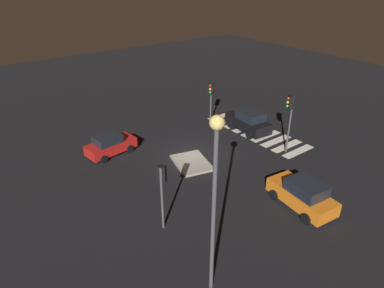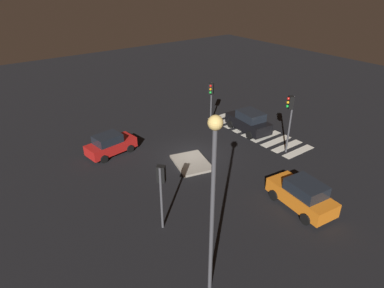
{
  "view_description": "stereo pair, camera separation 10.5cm",
  "coord_description": "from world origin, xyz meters",
  "px_view_note": "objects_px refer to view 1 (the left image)",
  "views": [
    {
      "loc": [
        -18.27,
        13.68,
        12.86
      ],
      "look_at": [
        0.0,
        0.0,
        1.0
      ],
      "focal_mm": 31.29,
      "sensor_mm": 36.0,
      "label": 1
    },
    {
      "loc": [
        -18.34,
        13.6,
        12.86
      ],
      "look_at": [
        0.0,
        0.0,
        1.0
      ],
      "focal_mm": 31.29,
      "sensor_mm": 36.0,
      "label": 2
    }
  ],
  "objects_px": {
    "car_black": "(248,121)",
    "traffic_light_west": "(162,182)",
    "street_lamp": "(215,183)",
    "traffic_island": "(192,163)",
    "car_red": "(110,145)",
    "traffic_light_south": "(290,110)",
    "traffic_light_east": "(211,94)",
    "car_orange": "(302,194)"
  },
  "relations": [
    {
      "from": "car_black",
      "to": "traffic_light_west",
      "type": "distance_m",
      "value": 14.38
    },
    {
      "from": "traffic_island",
      "to": "car_black",
      "type": "bearing_deg",
      "value": -77.86
    },
    {
      "from": "traffic_light_west",
      "to": "street_lamp",
      "type": "height_order",
      "value": "street_lamp"
    },
    {
      "from": "traffic_island",
      "to": "traffic_light_west",
      "type": "relative_size",
      "value": 0.94
    },
    {
      "from": "traffic_light_east",
      "to": "traffic_light_west",
      "type": "relative_size",
      "value": 1.03
    },
    {
      "from": "traffic_island",
      "to": "street_lamp",
      "type": "bearing_deg",
      "value": 147.81
    },
    {
      "from": "street_lamp",
      "to": "car_orange",
      "type": "bearing_deg",
      "value": -81.45
    },
    {
      "from": "car_orange",
      "to": "traffic_light_south",
      "type": "height_order",
      "value": "traffic_light_south"
    },
    {
      "from": "car_black",
      "to": "car_orange",
      "type": "xyz_separation_m",
      "value": [
        -9.7,
        5.25,
        -0.03
      ]
    },
    {
      "from": "traffic_island",
      "to": "traffic_light_west",
      "type": "height_order",
      "value": "traffic_light_west"
    },
    {
      "from": "car_red",
      "to": "traffic_light_south",
      "type": "distance_m",
      "value": 13.99
    },
    {
      "from": "car_black",
      "to": "traffic_light_east",
      "type": "bearing_deg",
      "value": 37.33
    },
    {
      "from": "car_black",
      "to": "traffic_light_east",
      "type": "height_order",
      "value": "traffic_light_east"
    },
    {
      "from": "traffic_light_south",
      "to": "street_lamp",
      "type": "bearing_deg",
      "value": 58.69
    },
    {
      "from": "car_orange",
      "to": "traffic_light_south",
      "type": "xyz_separation_m",
      "value": [
        5.18,
        -4.76,
        2.62
      ]
    },
    {
      "from": "car_black",
      "to": "traffic_light_west",
      "type": "relative_size",
      "value": 1.17
    },
    {
      "from": "car_black",
      "to": "traffic_light_west",
      "type": "bearing_deg",
      "value": 121.23
    },
    {
      "from": "traffic_island",
      "to": "car_orange",
      "type": "distance_m",
      "value": 8.43
    },
    {
      "from": "traffic_island",
      "to": "car_red",
      "type": "xyz_separation_m",
      "value": [
        5.04,
        4.16,
        0.74
      ]
    },
    {
      "from": "car_red",
      "to": "traffic_light_south",
      "type": "xyz_separation_m",
      "value": [
        -7.94,
        -11.2,
        2.71
      ]
    },
    {
      "from": "traffic_light_south",
      "to": "street_lamp",
      "type": "xyz_separation_m",
      "value": [
        -6.4,
        12.89,
        2.17
      ]
    },
    {
      "from": "street_lamp",
      "to": "traffic_light_west",
      "type": "bearing_deg",
      "value": -6.32
    },
    {
      "from": "car_black",
      "to": "traffic_light_east",
      "type": "relative_size",
      "value": 1.14
    },
    {
      "from": "car_black",
      "to": "traffic_light_east",
      "type": "xyz_separation_m",
      "value": [
        3.07,
        1.89,
        2.11
      ]
    },
    {
      "from": "car_orange",
      "to": "street_lamp",
      "type": "xyz_separation_m",
      "value": [
        -1.22,
        8.13,
        4.78
      ]
    },
    {
      "from": "traffic_island",
      "to": "car_orange",
      "type": "bearing_deg",
      "value": -164.25
    },
    {
      "from": "car_red",
      "to": "street_lamp",
      "type": "height_order",
      "value": "street_lamp"
    },
    {
      "from": "traffic_island",
      "to": "traffic_light_east",
      "type": "distance_m",
      "value": 7.91
    },
    {
      "from": "traffic_island",
      "to": "car_orange",
      "type": "height_order",
      "value": "car_orange"
    },
    {
      "from": "car_red",
      "to": "car_black",
      "type": "bearing_deg",
      "value": -24.3
    },
    {
      "from": "traffic_light_east",
      "to": "traffic_light_south",
      "type": "relative_size",
      "value": 0.86
    },
    {
      "from": "traffic_light_east",
      "to": "traffic_light_west",
      "type": "xyz_separation_m",
      "value": [
        -9.2,
        10.96,
        -0.09
      ]
    },
    {
      "from": "traffic_island",
      "to": "street_lamp",
      "type": "height_order",
      "value": "street_lamp"
    },
    {
      "from": "street_lamp",
      "to": "traffic_island",
      "type": "bearing_deg",
      "value": -32.19
    },
    {
      "from": "car_orange",
      "to": "car_red",
      "type": "bearing_deg",
      "value": 32.81
    },
    {
      "from": "car_black",
      "to": "traffic_light_south",
      "type": "relative_size",
      "value": 0.98
    },
    {
      "from": "traffic_light_south",
      "to": "car_red",
      "type": "bearing_deg",
      "value": -3.05
    },
    {
      "from": "car_orange",
      "to": "street_lamp",
      "type": "relative_size",
      "value": 0.52
    },
    {
      "from": "traffic_island",
      "to": "traffic_light_south",
      "type": "relative_size",
      "value": 0.78
    },
    {
      "from": "car_black",
      "to": "car_orange",
      "type": "bearing_deg",
      "value": 157.3
    },
    {
      "from": "car_red",
      "to": "traffic_light_west",
      "type": "bearing_deg",
      "value": -104.93
    },
    {
      "from": "car_orange",
      "to": "traffic_light_east",
      "type": "distance_m",
      "value": 13.38
    }
  ]
}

